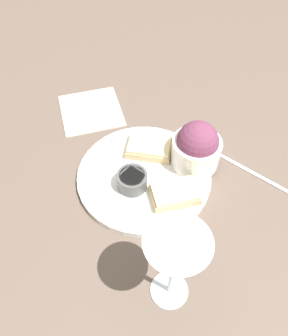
# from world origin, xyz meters

# --- Properties ---
(ground_plane) EXTENTS (4.00, 4.00, 0.00)m
(ground_plane) POSITION_xyz_m (0.00, 0.00, 0.00)
(ground_plane) COLOR brown
(dinner_plate) EXTENTS (0.29, 0.29, 0.01)m
(dinner_plate) POSITION_xyz_m (0.00, 0.00, 0.01)
(dinner_plate) COLOR white
(dinner_plate) RESTS_ON ground_plane
(salad_bowl) EXTENTS (0.10, 0.10, 0.11)m
(salad_bowl) POSITION_xyz_m (-0.11, 0.02, 0.06)
(salad_bowl) COLOR white
(salad_bowl) RESTS_ON dinner_plate
(sauce_ramekin) EXTENTS (0.06, 0.06, 0.04)m
(sauce_ramekin) POSITION_xyz_m (0.04, 0.02, 0.03)
(sauce_ramekin) COLOR #4C4C4C
(sauce_ramekin) RESTS_ON dinner_plate
(cheese_toast_near) EXTENTS (0.12, 0.12, 0.03)m
(cheese_toast_near) POSITION_xyz_m (-0.04, -0.05, 0.03)
(cheese_toast_near) COLOR #D1B27F
(cheese_toast_near) RESTS_ON dinner_plate
(cheese_toast_far) EXTENTS (0.11, 0.08, 0.03)m
(cheese_toast_far) POSITION_xyz_m (-0.02, 0.08, 0.03)
(cheese_toast_far) COLOR #D1B27F
(cheese_toast_far) RESTS_ON dinner_plate
(wine_glass) EXTENTS (0.09, 0.09, 0.19)m
(wine_glass) POSITION_xyz_m (0.08, 0.23, 0.14)
(wine_glass) COLOR silver
(wine_glass) RESTS_ON ground_plane
(napkin) EXTENTS (0.18, 0.19, 0.01)m
(napkin) POSITION_xyz_m (0.02, -0.25, 0.00)
(napkin) COLOR beige
(napkin) RESTS_ON ground_plane
(fork) EXTENTS (0.07, 0.15, 0.01)m
(fork) POSITION_xyz_m (-0.22, 0.11, 0.00)
(fork) COLOR silver
(fork) RESTS_ON ground_plane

